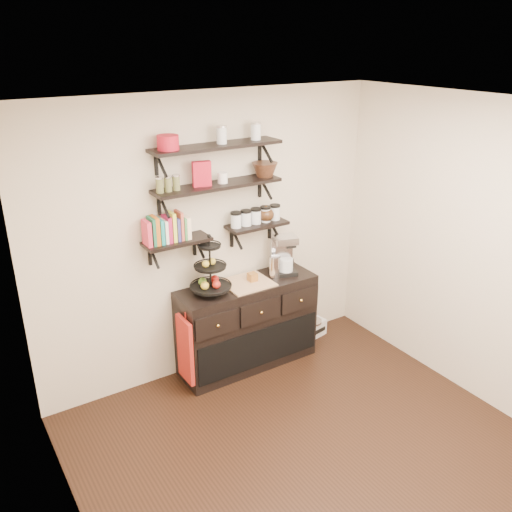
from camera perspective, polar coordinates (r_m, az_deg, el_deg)
The scene contains 23 objects.
floor at distance 4.60m, azimuth 7.05°, elevation -20.81°, with size 3.50×3.50×0.00m, color black.
ceiling at distance 3.40m, azimuth 9.24°, elevation 14.78°, with size 3.50×3.50×0.02m, color white.
back_wall at distance 5.14m, azimuth -4.60°, elevation 1.97°, with size 3.50×0.02×2.70m, color beige.
left_wall at distance 3.12m, azimuth -18.23°, elevation -13.69°, with size 0.02×3.50×2.70m, color beige.
right_wall at distance 5.04m, azimuth 23.45°, elevation -0.31°, with size 0.02×3.50×2.70m, color beige.
shelf_top at distance 4.79m, azimuth -4.17°, elevation 11.44°, with size 1.20×0.27×0.23m.
shelf_mid at distance 4.87m, azimuth -4.06°, elevation 7.39°, with size 1.20×0.27×0.23m.
shelf_low_left at distance 4.84m, azimuth -8.35°, elevation 1.48°, with size 0.60×0.25×0.23m.
shelf_low_right at distance 5.21m, azimuth 0.07°, elevation 3.26°, with size 0.60×0.25×0.23m.
cookbooks at distance 4.77m, azimuth -9.16°, elevation 2.87°, with size 0.40×0.15×0.26m.
glass_canisters at distance 5.18m, azimuth -0.02°, elevation 4.14°, with size 0.54×0.10×0.13m.
sideboard at distance 5.44m, azimuth -0.91°, elevation -7.20°, with size 1.40×0.50×0.92m.
fruit_stand at distance 4.98m, azimuth -4.81°, elevation -1.91°, with size 0.38×0.38×0.56m.
candle at distance 5.24m, azimuth -0.37°, elevation -2.22°, with size 0.08×0.08×0.08m, color brown.
coffee_maker at distance 5.40m, azimuth 2.91°, elevation 0.10°, with size 0.27×0.27×0.40m.
thermal_carafe at distance 5.32m, azimuth 2.00°, elevation -1.17°, with size 0.11×0.11×0.22m, color silver.
apron at distance 5.07m, azimuth -7.46°, elevation -9.77°, with size 0.04×0.27×0.64m, color #A21116.
radio at distance 6.11m, azimuth 5.86°, elevation -7.59°, with size 0.36×0.26×0.20m.
recipe_box at distance 4.76m, azimuth -5.74°, elevation 8.60°, with size 0.16×0.06×0.22m, color #B01427.
walnut_bowl at distance 5.09m, azimuth 0.93°, elevation 9.08°, with size 0.24×0.24×0.13m, color black, non-canonical shape.
ramekins at distance 4.87m, azimuth -3.54°, elevation 8.23°, with size 0.09×0.09×0.10m, color white.
teapot at distance 5.23m, azimuth 1.05°, elevation 4.50°, with size 0.21×0.16×0.16m, color #3A2211, non-canonical shape.
red_pot at distance 4.58m, azimuth -9.25°, elevation 11.72°, with size 0.18×0.18×0.12m, color #B01427.
Camera 1 is at (-2.23, -2.52, 3.13)m, focal length 38.00 mm.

